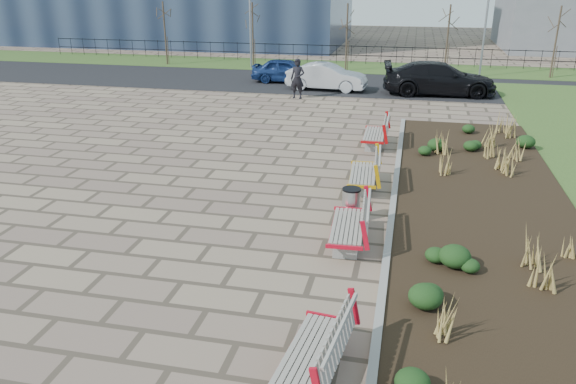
% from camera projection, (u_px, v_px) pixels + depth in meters
% --- Properties ---
extents(ground, '(120.00, 120.00, 0.00)m').
position_uv_depth(ground, '(182.00, 282.00, 11.13)').
color(ground, '#826F59').
rests_on(ground, ground).
extents(planting_bed, '(4.50, 18.00, 0.10)m').
position_uv_depth(planting_bed, '(485.00, 210.00, 14.40)').
color(planting_bed, black).
rests_on(planting_bed, ground).
extents(planting_curb, '(0.16, 18.00, 0.15)m').
position_uv_depth(planting_curb, '(393.00, 201.00, 14.86)').
color(planting_curb, gray).
rests_on(planting_curb, ground).
extents(grass_verge_far, '(80.00, 5.00, 0.04)m').
position_uv_depth(grass_verge_far, '(348.00, 67.00, 36.59)').
color(grass_verge_far, '#33511E').
rests_on(grass_verge_far, ground).
extents(road, '(80.00, 7.00, 0.02)m').
position_uv_depth(road, '(335.00, 84.00, 31.13)').
color(road, black).
rests_on(road, ground).
extents(bench_a, '(1.15, 2.19, 1.00)m').
position_uv_depth(bench_a, '(311.00, 350.00, 8.31)').
color(bench_a, red).
rests_on(bench_a, ground).
extents(bench_b, '(1.01, 2.15, 1.00)m').
position_uv_depth(bench_b, '(348.00, 224.00, 12.52)').
color(bench_b, red).
rests_on(bench_b, ground).
extents(bench_c, '(1.01, 2.15, 1.00)m').
position_uv_depth(bench_c, '(363.00, 171.00, 15.82)').
color(bench_c, '#D89A0B').
rests_on(bench_c, ground).
extents(bench_d, '(0.92, 2.11, 1.00)m').
position_uv_depth(bench_d, '(374.00, 132.00, 19.72)').
color(bench_d, '#BA0C0F').
rests_on(bench_d, ground).
extents(litter_bin, '(0.44, 0.44, 0.82)m').
position_uv_depth(litter_bin, '(351.00, 205.00, 13.76)').
color(litter_bin, '#B2B2B7').
rests_on(litter_bin, ground).
extents(pedestrian, '(0.74, 0.53, 1.91)m').
position_uv_depth(pedestrian, '(298.00, 79.00, 27.16)').
color(pedestrian, black).
rests_on(pedestrian, ground).
extents(car_blue, '(3.85, 1.59, 1.30)m').
position_uv_depth(car_blue, '(286.00, 70.00, 31.25)').
color(car_blue, navy).
rests_on(car_blue, road).
extents(car_silver, '(4.23, 1.75, 1.36)m').
position_uv_depth(car_silver, '(327.00, 77.00, 29.17)').
color(car_silver, '#B4B7BD').
rests_on(car_silver, road).
extents(car_black, '(5.69, 2.68, 1.61)m').
position_uv_depth(car_black, '(439.00, 78.00, 28.00)').
color(car_black, black).
rests_on(car_black, road).
extents(tree_a, '(1.40, 1.40, 4.00)m').
position_uv_depth(tree_a, '(165.00, 33.00, 36.91)').
color(tree_a, '#4C3D2D').
rests_on(tree_a, grass_verge_far).
extents(tree_b, '(1.40, 1.40, 4.00)m').
position_uv_depth(tree_b, '(253.00, 35.00, 35.70)').
color(tree_b, '#4C3D2D').
rests_on(tree_b, grass_verge_far).
extents(tree_c, '(1.40, 1.40, 4.00)m').
position_uv_depth(tree_c, '(347.00, 37.00, 34.49)').
color(tree_c, '#4C3D2D').
rests_on(tree_c, grass_verge_far).
extents(tree_d, '(1.40, 1.40, 4.00)m').
position_uv_depth(tree_d, '(447.00, 40.00, 33.28)').
color(tree_d, '#4C3D2D').
rests_on(tree_d, grass_verge_far).
extents(tree_e, '(1.40, 1.40, 4.00)m').
position_uv_depth(tree_e, '(556.00, 42.00, 32.08)').
color(tree_e, '#4C3D2D').
rests_on(tree_e, grass_verge_far).
extents(lamp_west, '(0.24, 0.60, 6.00)m').
position_uv_depth(lamp_west, '(250.00, 20.00, 34.88)').
color(lamp_west, gray).
rests_on(lamp_west, grass_verge_far).
extents(lamp_east, '(0.24, 0.60, 6.00)m').
position_uv_depth(lamp_east, '(486.00, 24.00, 32.06)').
color(lamp_east, gray).
rests_on(lamp_east, grass_verge_far).
extents(railing_fence, '(44.00, 0.10, 1.20)m').
position_uv_depth(railing_fence, '(351.00, 54.00, 37.73)').
color(railing_fence, black).
rests_on(railing_fence, grass_verge_far).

